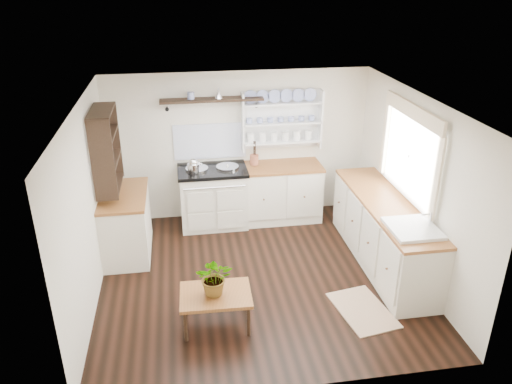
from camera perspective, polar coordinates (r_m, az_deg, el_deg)
The scene contains 19 objects.
floor at distance 6.57m, azimuth 0.29°, elevation -9.67°, with size 4.00×3.80×0.01m, color black.
wall_back at distance 7.75m, azimuth -1.98°, elevation 5.31°, with size 4.00×0.02×2.30m, color silver.
wall_right at distance 6.61m, azimuth 17.70°, elevation 0.64°, with size 0.02×3.80×2.30m, color silver.
wall_left at distance 6.04m, azimuth -18.75°, elevation -1.77°, with size 0.02×3.80×2.30m, color silver.
ceiling at distance 5.62m, azimuth 0.35°, elevation 10.15°, with size 4.00×3.80×0.01m, color white.
window at distance 6.56m, azimuth 17.20°, elevation 4.45°, with size 0.08×1.55×1.22m.
aga_cooker at distance 7.66m, azimuth -4.90°, elevation -0.49°, with size 1.03×0.72×0.95m.
back_cabinets at distance 7.82m, azimuth 2.74°, elevation 0.05°, with size 1.27×0.63×0.90m.
right_cabinets at distance 6.86m, azimuth 14.36°, elevation -4.46°, with size 0.62×2.43×0.90m.
belfast_sink at distance 6.11m, azimuth 17.35°, elevation -4.97°, with size 0.55×0.60×0.45m.
left_cabinets at distance 7.10m, azimuth -14.61°, elevation -3.46°, with size 0.62×1.13×0.90m.
plate_rack at distance 7.70m, azimuth 2.87°, elevation 8.32°, with size 1.20×0.22×0.90m.
high_shelf at distance 7.38m, azimuth -5.07°, elevation 10.40°, with size 1.50×0.29×0.16m.
left_shelving at distance 6.69m, azimuth -16.78°, elevation 4.75°, with size 0.28×0.80×1.05m, color black.
kettle at distance 7.32m, azimuth -7.17°, elevation 3.00°, with size 0.17×0.17×0.21m, color silver, non-canonical shape.
utensil_crock at distance 7.63m, azimuth -0.21°, elevation 3.71°, with size 0.13×0.13×0.15m, color #9F553A.
center_table at distance 5.60m, azimuth -4.63°, elevation -11.87°, with size 0.79×0.58×0.42m.
potted_plant at distance 5.45m, azimuth -4.72°, elevation -9.63°, with size 0.39×0.34×0.44m, color #3F7233.
floor_rug at distance 6.13m, azimuth 12.10°, elevation -13.06°, with size 0.55×0.85×0.02m, color #9F7B5C.
Camera 1 is at (-0.89, -5.37, 3.68)m, focal length 35.00 mm.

